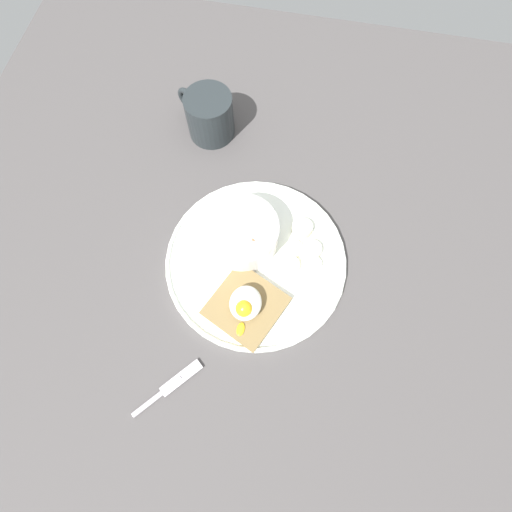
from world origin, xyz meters
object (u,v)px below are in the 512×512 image
poached_egg (247,305)px  toast_slice (248,307)px  banana_slice_right (289,267)px  banana_slice_inner (302,228)px  knife (167,389)px  coffee_mug (209,115)px  banana_slice_back (313,264)px  oatmeal_bowl (242,233)px  banana_slice_front (295,249)px  banana_slice_left (312,250)px

poached_egg → toast_slice: bearing=-2.0°
banana_slice_right → banana_slice_inner: (7.43, -1.06, 0.07)cm
knife → toast_slice: bearing=-33.2°
banana_slice_inner → coffee_mug: size_ratio=0.44×
toast_slice → banana_slice_right: banana_slice_right is taller
banana_slice_back → banana_slice_inner: banana_slice_inner is taller
oatmeal_bowl → coffee_mug: bearing=26.2°
toast_slice → knife: (-14.54, 9.53, -1.30)cm
banana_slice_front → knife: 29.97cm
banana_slice_right → banana_slice_inner: banana_slice_inner is taller
oatmeal_bowl → banana_slice_left: oatmeal_bowl is taller
banana_slice_right → toast_slice: bearing=146.0°
banana_slice_front → banana_slice_back: bearing=-121.0°
banana_slice_inner → coffee_mug: (18.02, 20.43, 2.73)cm
toast_slice → banana_slice_right: bearing=-34.0°
oatmeal_bowl → knife: oatmeal_bowl is taller
oatmeal_bowl → banana_slice_right: bearing=-112.1°
banana_slice_left → banana_slice_back: bearing=-165.5°
oatmeal_bowl → banana_slice_left: (0.45, -11.81, -2.46)cm
banana_slice_left → banana_slice_back: size_ratio=1.38×
toast_slice → poached_egg: poached_egg is taller
banana_slice_back → knife: banana_slice_back is taller
banana_slice_left → banana_slice_right: size_ratio=1.13×
banana_slice_inner → coffee_mug: coffee_mug is taller
banana_slice_left → banana_slice_back: banana_slice_left is taller
toast_slice → coffee_mug: 36.20cm
oatmeal_bowl → knife: size_ratio=1.22×
oatmeal_bowl → banana_slice_inner: 10.64cm
banana_slice_back → banana_slice_inner: size_ratio=0.59×
banana_slice_front → knife: size_ratio=0.36×
oatmeal_bowl → coffee_mug: (21.98, 10.82, 0.45)cm
banana_slice_front → poached_egg: bearing=153.8°
banana_slice_left → banana_slice_right: banana_slice_right is taller
banana_slice_right → banana_slice_front: bearing=-6.8°
toast_slice → poached_egg: size_ratio=1.81×
toast_slice → knife: toast_slice is taller
banana_slice_front → banana_slice_left: banana_slice_left is taller
banana_slice_left → banana_slice_right: bearing=140.3°
oatmeal_bowl → poached_egg: (-11.47, -3.30, -0.22)cm
oatmeal_bowl → toast_slice: bearing=-163.6°
toast_slice → poached_egg: bearing=178.0°
banana_slice_right → coffee_mug: 32.11cm
toast_slice → banana_slice_right: (7.76, -5.24, -0.01)cm
banana_slice_front → banana_slice_right: (-3.51, 0.42, 0.21)cm
poached_egg → banana_slice_left: bearing=-35.5°
oatmeal_bowl → banana_slice_left: size_ratio=2.94×
oatmeal_bowl → banana_slice_back: oatmeal_bowl is taller
banana_slice_front → banana_slice_right: bearing=173.2°
poached_egg → banana_slice_left: (11.91, -8.51, -2.24)cm
banana_slice_front → knife: (-25.81, 15.19, -1.07)cm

